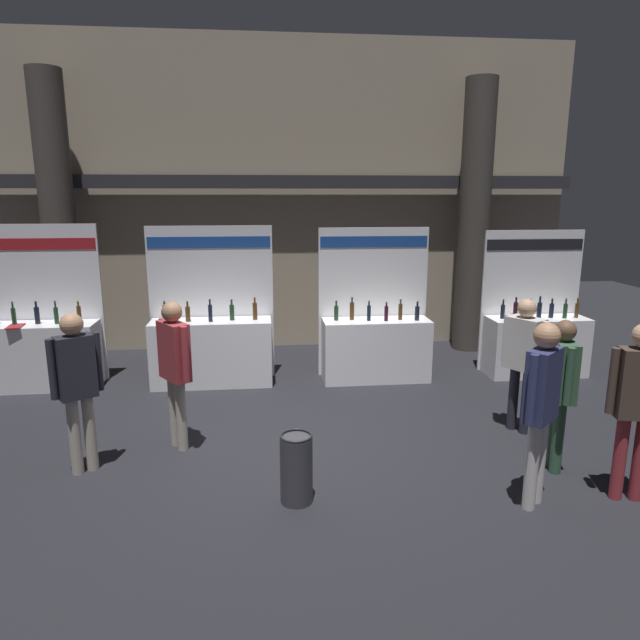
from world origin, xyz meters
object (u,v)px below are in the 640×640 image
exhibitor_booth_3 (535,339)px  visitor_0 (541,399)px  visitor_2 (637,397)px  visitor_5 (175,362)px  visitor_1 (77,380)px  exhibitor_booth_1 (212,345)px  visitor_6 (524,352)px  exhibitor_booth_2 (375,342)px  exhibitor_booth_0 (41,348)px  trash_bin (296,468)px  visitor_4 (560,381)px

exhibitor_booth_3 → visitor_0: size_ratio=1.31×
exhibitor_booth_3 → visitor_2: bearing=-103.9°
visitor_2 → visitor_5: bearing=172.6°
exhibitor_booth_3 → visitor_0: (-1.95, -3.95, 0.50)m
visitor_0 → visitor_1: bearing=-55.9°
exhibitor_booth_1 → visitor_0: 5.29m
visitor_6 → exhibitor_booth_2: bearing=0.8°
exhibitor_booth_0 → exhibitor_booth_2: (5.28, -0.14, -0.02)m
exhibitor_booth_0 → visitor_6: exhibitor_booth_0 is taller
trash_bin → visitor_4: bearing=7.6°
visitor_1 → exhibitor_booth_1: bearing=35.2°
exhibitor_booth_3 → visitor_4: exhibitor_booth_3 is taller
exhibitor_booth_2 → exhibitor_booth_0: bearing=178.5°
exhibitor_booth_0 → visitor_1: size_ratio=1.42×
trash_bin → visitor_1: visitor_1 is taller
visitor_0 → visitor_4: bearing=-171.6°
visitor_1 → visitor_5: 1.07m
exhibitor_booth_0 → visitor_0: bearing=-34.2°
exhibitor_booth_3 → visitor_1: 7.11m
visitor_0 → trash_bin: bearing=-49.2°
visitor_1 → visitor_6: size_ratio=1.03×
exhibitor_booth_0 → exhibitor_booth_1: size_ratio=1.01×
trash_bin → visitor_5: (-1.33, 1.37, 0.72)m
trash_bin → visitor_2: (3.28, -0.29, 0.73)m
visitor_0 → visitor_1: 4.72m
visitor_5 → exhibitor_booth_1: bearing=140.0°
trash_bin → visitor_0: 2.44m
exhibitor_booth_3 → visitor_4: size_ratio=1.42×
visitor_2 → visitor_6: 1.74m
exhibitor_booth_2 → visitor_6: 2.70m
exhibitor_booth_2 → trash_bin: 3.98m
visitor_4 → visitor_6: size_ratio=0.98×
exhibitor_booth_0 → visitor_4: bearing=-27.3°
exhibitor_booth_0 → visitor_4: size_ratio=1.50×
visitor_1 → trash_bin: bearing=-53.4°
exhibitor_booth_1 → trash_bin: (1.11, -3.72, -0.28)m
exhibitor_booth_2 → visitor_2: bearing=-66.2°
visitor_1 → visitor_2: (5.55, -1.16, 0.02)m
visitor_1 → visitor_2: visitor_2 is taller
visitor_2 → visitor_5: size_ratio=1.01×
trash_bin → visitor_5: bearing=134.1°
visitor_0 → visitor_5: (-3.63, 1.67, -0.03)m
exhibitor_booth_2 → visitor_0: size_ratio=1.34×
visitor_2 → exhibitor_booth_2: bearing=126.3°
exhibitor_booth_1 → visitor_5: bearing=-95.4°
exhibitor_booth_0 → exhibitor_booth_3: exhibitor_booth_0 is taller
exhibitor_booth_0 → visitor_4: exhibitor_booth_0 is taller
visitor_4 → visitor_5: bearing=-90.7°
visitor_1 → visitor_5: size_ratio=1.00×
exhibitor_booth_1 → visitor_1: 3.11m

